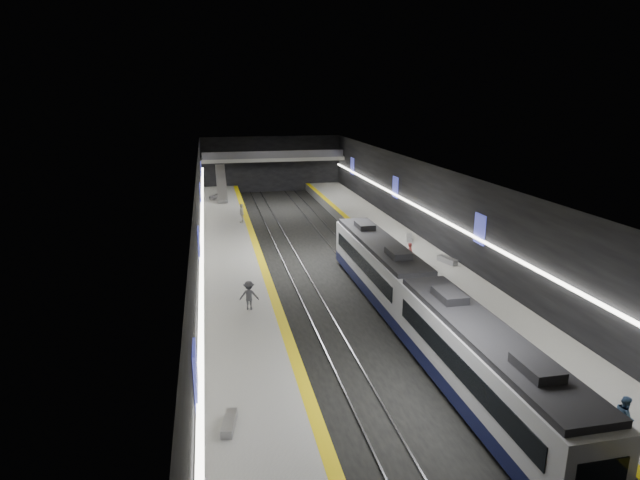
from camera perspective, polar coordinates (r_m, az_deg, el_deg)
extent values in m
plane|color=black|center=(45.42, 0.25, -2.52)|extent=(70.00, 70.00, 0.00)
cube|color=beige|center=(43.62, 0.27, 7.52)|extent=(20.00, 70.00, 0.04)
cube|color=black|center=(43.41, -12.76, 1.72)|extent=(0.04, 70.00, 8.00)
cube|color=black|center=(47.42, 12.17, 2.91)|extent=(0.04, 70.00, 8.00)
cube|color=black|center=(78.40, -5.19, 8.06)|extent=(20.00, 0.04, 8.00)
cube|color=slate|center=(44.37, -9.27, -2.49)|extent=(5.00, 70.00, 1.00)
cube|color=#9B9B97|center=(44.22, -9.29, -1.87)|extent=(5.00, 70.00, 0.02)
cube|color=yellow|center=(44.35, -6.46, -1.69)|extent=(0.60, 70.00, 0.02)
cube|color=slate|center=(47.35, 9.16, -1.34)|extent=(5.00, 70.00, 1.00)
cube|color=#9B9B97|center=(47.21, 9.19, -0.74)|extent=(5.00, 70.00, 0.02)
cube|color=yellow|center=(46.48, 6.66, -0.89)|extent=(0.60, 70.00, 0.02)
cube|color=gray|center=(44.87, -3.77, -2.71)|extent=(0.08, 70.00, 0.12)
cube|color=gray|center=(45.08, -1.96, -2.59)|extent=(0.08, 70.00, 0.12)
cube|color=gray|center=(45.79, 2.43, -2.31)|extent=(0.08, 70.00, 0.12)
cube|color=gray|center=(46.16, 4.17, -2.19)|extent=(0.08, 70.00, 0.12)
cube|color=#0F143A|center=(26.37, 16.74, -15.50)|extent=(2.65, 15.00, 0.80)
cube|color=silver|center=(25.58, 17.03, -12.31)|extent=(2.65, 15.00, 2.50)
cube|color=black|center=(24.98, 17.28, -9.46)|extent=(2.44, 14.25, 0.30)
cube|color=black|center=(25.56, 17.04, -12.22)|extent=(2.69, 13.20, 1.00)
cube|color=black|center=(20.43, 27.81, -21.44)|extent=(1.85, 0.05, 1.20)
cube|color=#0F143A|center=(38.84, 6.26, -4.62)|extent=(2.65, 15.00, 0.80)
cube|color=silver|center=(38.31, 6.33, -2.30)|extent=(2.65, 15.00, 2.50)
cube|color=black|center=(37.91, 6.40, -0.29)|extent=(2.44, 14.25, 0.30)
cube|color=black|center=(38.29, 6.33, -2.23)|extent=(2.69, 13.20, 1.00)
cube|color=black|center=(31.70, 10.56, -6.43)|extent=(1.85, 0.05, 1.20)
cube|color=#383DA9|center=(19.70, -13.12, -13.91)|extent=(0.10, 1.50, 2.20)
cube|color=#383DA9|center=(35.54, -12.77, -0.48)|extent=(0.10, 1.50, 2.20)
cube|color=#383DA9|center=(53.09, -12.63, 4.76)|extent=(0.10, 1.50, 2.20)
cube|color=#383DA9|center=(69.88, -12.57, 7.27)|extent=(0.10, 1.50, 2.20)
cube|color=#383DA9|center=(40.31, 16.67, 1.13)|extent=(0.10, 1.50, 2.20)
cube|color=#383DA9|center=(56.40, 8.03, 5.59)|extent=(0.10, 1.50, 2.20)
cube|color=#383DA9|center=(72.42, 3.46, 7.88)|extent=(0.10, 1.50, 2.20)
cube|color=white|center=(43.45, -12.48, 1.48)|extent=(0.25, 68.60, 0.12)
cube|color=white|center=(47.39, 11.94, 2.66)|extent=(0.25, 68.60, 0.12)
cube|color=gray|center=(76.31, -5.03, 8.62)|extent=(20.00, 3.00, 0.50)
cube|color=#47474C|center=(74.79, -4.90, 9.06)|extent=(19.60, 0.08, 1.00)
cube|color=#99999E|center=(69.14, -10.48, 5.95)|extent=(1.20, 7.50, 3.92)
cube|color=#99999E|center=(22.98, -9.67, -18.73)|extent=(0.75, 1.69, 0.40)
cube|color=#99999E|center=(69.28, -11.26, 4.54)|extent=(1.20, 2.10, 0.50)
cube|color=#99999E|center=(43.42, 13.42, -2.12)|extent=(1.06, 1.92, 0.45)
cube|color=#99999E|center=(49.43, 9.52, 0.23)|extent=(1.06, 1.84, 0.43)
imported|color=#AA3F42|center=(42.14, 9.60, -1.49)|extent=(0.56, 0.73, 1.79)
imported|color=#436692|center=(24.92, 29.70, -16.03)|extent=(0.93, 1.02, 1.70)
imported|color=silver|center=(55.75, -8.35, 2.84)|extent=(0.56, 1.19, 1.98)
imported|color=#42434A|center=(33.44, -7.57, -5.90)|extent=(1.30, 0.89, 1.85)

